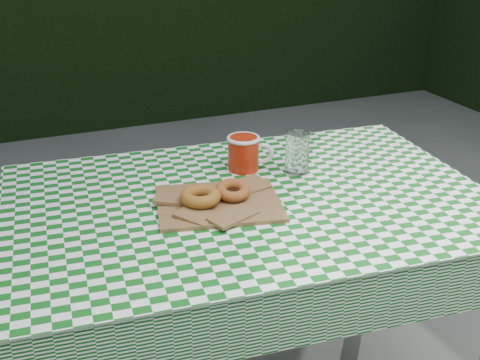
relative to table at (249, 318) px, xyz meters
name	(u,v)px	position (x,y,z in m)	size (l,w,h in m)	color
table	(249,318)	(0.00, 0.00, 0.00)	(1.23, 0.82, 0.75)	#4F321B
tablecloth	(249,199)	(0.00, 0.00, 0.38)	(1.25, 0.84, 0.01)	#0D5515
paper_bag	(219,202)	(-0.09, -0.01, 0.39)	(0.31, 0.25, 0.02)	brown
bagel_front	(200,197)	(-0.14, -0.01, 0.41)	(0.10, 0.10, 0.03)	#905E1D
bagel_back	(233,190)	(-0.05, 0.00, 0.41)	(0.09, 0.09, 0.03)	#9C5320
coffee_mug	(243,153)	(0.06, 0.18, 0.43)	(0.18, 0.18, 0.10)	#9D1D0A
drinking_glass	(297,153)	(0.19, 0.10, 0.44)	(0.07, 0.07, 0.12)	white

